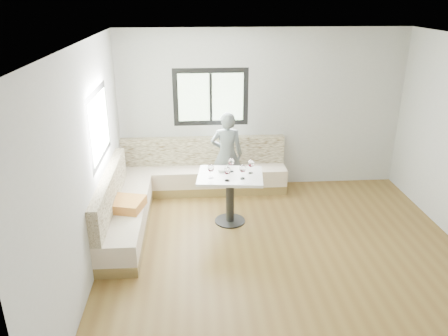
{
  "coord_description": "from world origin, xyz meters",
  "views": [
    {
      "loc": [
        -1.21,
        -4.92,
        3.34
      ],
      "look_at": [
        -0.77,
        1.17,
        0.86
      ],
      "focal_mm": 35.0,
      "sensor_mm": 36.0,
      "label": 1
    }
  ],
  "objects": [
    {
      "name": "olive_ramekin",
      "position": [
        -0.81,
        1.21,
        0.81
      ],
      "size": [
        0.09,
        0.09,
        0.04
      ],
      "color": "white",
      "rests_on": "table"
    },
    {
      "name": "person",
      "position": [
        -0.66,
        2.06,
        0.75
      ],
      "size": [
        0.56,
        0.39,
        1.5
      ],
      "primitive_type": "imported",
      "rotation": [
        0.0,
        0.0,
        3.09
      ],
      "color": "#586060",
      "rests_on": "ground"
    },
    {
      "name": "wine_glass_a",
      "position": [
        -0.98,
        0.97,
        0.94
      ],
      "size": [
        0.1,
        0.1,
        0.22
      ],
      "color": "white",
      "rests_on": "table"
    },
    {
      "name": "banquette",
      "position": [
        -1.59,
        1.62,
        0.33
      ],
      "size": [
        2.9,
        2.8,
        0.95
      ],
      "color": "olive",
      "rests_on": "ground"
    },
    {
      "name": "wine_glass_c",
      "position": [
        -0.51,
        0.91,
        0.94
      ],
      "size": [
        0.1,
        0.1,
        0.22
      ],
      "color": "white",
      "rests_on": "table"
    },
    {
      "name": "wine_glass_d",
      "position": [
        -0.66,
        1.2,
        0.94
      ],
      "size": [
        0.1,
        0.1,
        0.22
      ],
      "color": "white",
      "rests_on": "table"
    },
    {
      "name": "room",
      "position": [
        -0.08,
        0.08,
        1.41
      ],
      "size": [
        5.01,
        5.01,
        2.81
      ],
      "color": "brown",
      "rests_on": "ground"
    },
    {
      "name": "wine_glass_e",
      "position": [
        -0.37,
        1.11,
        0.94
      ],
      "size": [
        0.1,
        0.1,
        0.22
      ],
      "color": "white",
      "rests_on": "table"
    },
    {
      "name": "wine_glass_b",
      "position": [
        -0.74,
        0.86,
        0.94
      ],
      "size": [
        0.1,
        0.1,
        0.22
      ],
      "color": "white",
      "rests_on": "table"
    },
    {
      "name": "table",
      "position": [
        -0.68,
        1.07,
        0.59
      ],
      "size": [
        1.04,
        0.86,
        0.79
      ],
      "rotation": [
        0.0,
        0.0,
        -0.12
      ],
      "color": "black",
      "rests_on": "ground"
    }
  ]
}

